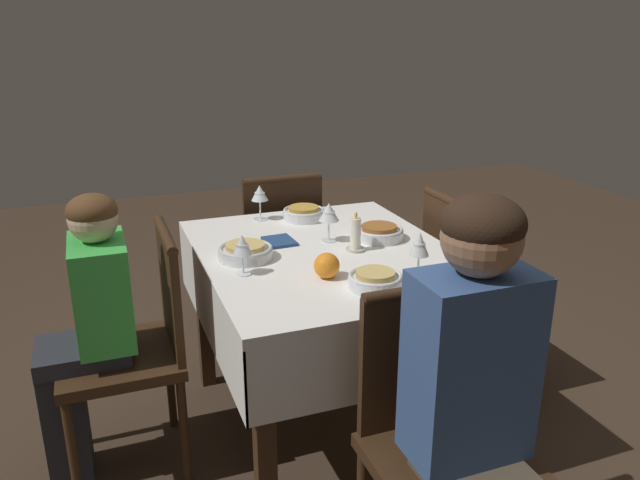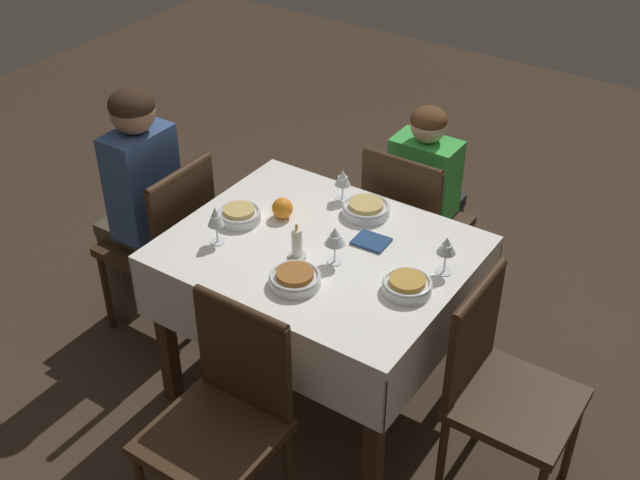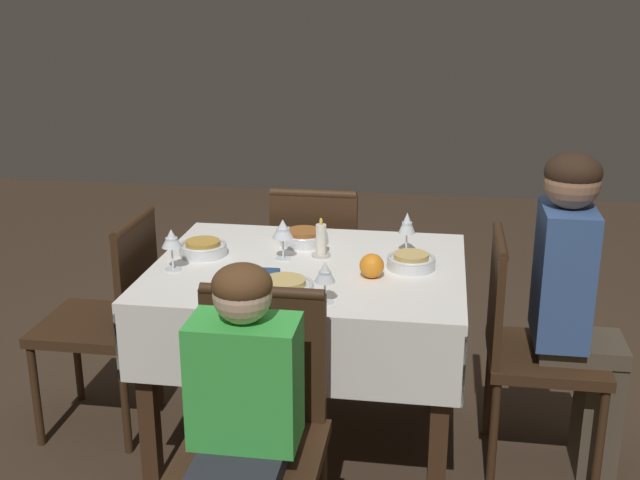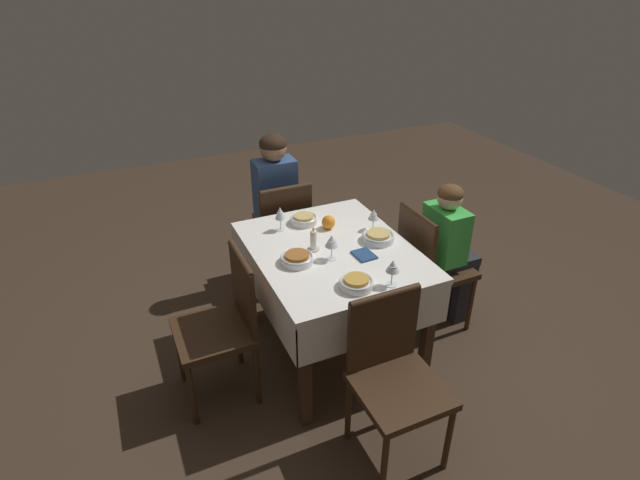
# 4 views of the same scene
# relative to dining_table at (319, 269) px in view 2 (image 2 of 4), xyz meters

# --- Properties ---
(ground_plane) EXTENTS (8.00, 8.00, 0.00)m
(ground_plane) POSITION_rel_dining_table_xyz_m (0.00, 0.00, -0.65)
(ground_plane) COLOR #3D2D21
(dining_table) EXTENTS (1.13, 0.92, 0.76)m
(dining_table) POSITION_rel_dining_table_xyz_m (0.00, 0.00, 0.00)
(dining_table) COLOR white
(dining_table) RESTS_ON ground_plane
(chair_east) EXTENTS (0.42, 0.42, 0.90)m
(chair_east) POSITION_rel_dining_table_xyz_m (0.80, 0.03, -0.15)
(chair_east) COLOR #382314
(chair_east) RESTS_ON ground_plane
(chair_south) EXTENTS (0.42, 0.42, 0.90)m
(chair_south) POSITION_rel_dining_table_xyz_m (-0.04, -0.70, -0.15)
(chair_south) COLOR #382314
(chair_south) RESTS_ON ground_plane
(chair_west) EXTENTS (0.42, 0.42, 0.90)m
(chair_west) POSITION_rel_dining_table_xyz_m (-0.80, 0.04, -0.15)
(chair_west) COLOR #382314
(chair_west) RESTS_ON ground_plane
(chair_north) EXTENTS (0.42, 0.42, 0.90)m
(chair_north) POSITION_rel_dining_table_xyz_m (-0.08, 0.70, -0.15)
(chair_north) COLOR #382314
(chair_north) RESTS_ON ground_plane
(person_adult_denim) EXTENTS (0.34, 0.30, 1.20)m
(person_adult_denim) POSITION_rel_dining_table_xyz_m (0.95, 0.03, 0.03)
(person_adult_denim) COLOR #4C4233
(person_adult_denim) RESTS_ON ground_plane
(person_child_green) EXTENTS (0.30, 0.33, 1.05)m
(person_child_green) POSITION_rel_dining_table_xyz_m (-0.04, -0.86, -0.08)
(person_child_green) COLOR #282833
(person_child_green) RESTS_ON ground_plane
(bowl_east) EXTENTS (0.18, 0.18, 0.06)m
(bowl_east) POSITION_rel_dining_table_xyz_m (0.37, 0.02, 0.14)
(bowl_east) COLOR silver
(bowl_east) RESTS_ON dining_table
(wine_glass_east) EXTENTS (0.07, 0.07, 0.16)m
(wine_glass_east) POSITION_rel_dining_table_xyz_m (0.35, 0.19, 0.22)
(wine_glass_east) COLOR white
(wine_glass_east) RESTS_ON dining_table
(bowl_south) EXTENTS (0.20, 0.20, 0.06)m
(bowl_south) POSITION_rel_dining_table_xyz_m (-0.03, -0.30, 0.14)
(bowl_south) COLOR silver
(bowl_south) RESTS_ON dining_table
(wine_glass_south) EXTENTS (0.07, 0.07, 0.14)m
(wine_glass_south) POSITION_rel_dining_table_xyz_m (0.11, -0.34, 0.21)
(wine_glass_south) COLOR white
(wine_glass_south) RESTS_ON dining_table
(bowl_west) EXTENTS (0.18, 0.18, 0.06)m
(bowl_west) POSITION_rel_dining_table_xyz_m (-0.41, 0.06, 0.14)
(bowl_west) COLOR silver
(bowl_west) RESTS_ON dining_table
(wine_glass_west) EXTENTS (0.07, 0.07, 0.15)m
(wine_glass_west) POSITION_rel_dining_table_xyz_m (-0.47, -0.12, 0.22)
(wine_glass_west) COLOR white
(wine_glass_west) RESTS_ON dining_table
(bowl_north) EXTENTS (0.19, 0.19, 0.06)m
(bowl_north) POSITION_rel_dining_table_xyz_m (-0.06, 0.25, 0.14)
(bowl_north) COLOR silver
(bowl_north) RESTS_ON dining_table
(wine_glass_north) EXTENTS (0.08, 0.08, 0.15)m
(wine_glass_north) POSITION_rel_dining_table_xyz_m (-0.10, 0.05, 0.22)
(wine_glass_north) COLOR white
(wine_glass_north) RESTS_ON dining_table
(candle_centerpiece) EXTENTS (0.07, 0.07, 0.15)m
(candle_centerpiece) POSITION_rel_dining_table_xyz_m (0.03, 0.10, 0.17)
(candle_centerpiece) COLOR beige
(candle_centerpiece) RESTS_ON dining_table
(orange_fruit) EXTENTS (0.09, 0.09, 0.09)m
(orange_fruit) POSITION_rel_dining_table_xyz_m (0.24, -0.09, 0.15)
(orange_fruit) COLOR orange
(orange_fruit) RESTS_ON dining_table
(napkin_red_folded) EXTENTS (0.14, 0.12, 0.01)m
(napkin_red_folded) POSITION_rel_dining_table_xyz_m (-0.15, -0.13, 0.12)
(napkin_red_folded) COLOR navy
(napkin_red_folded) RESTS_ON dining_table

